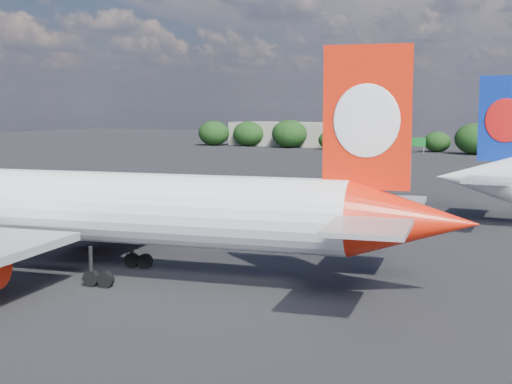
% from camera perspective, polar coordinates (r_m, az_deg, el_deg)
% --- Properties ---
extents(ground, '(500.00, 500.00, 0.00)m').
position_cam_1_polar(ground, '(99.08, 4.83, -1.10)').
color(ground, black).
rests_on(ground, ground).
extents(qantas_airliner, '(55.21, 52.74, 18.07)m').
position_cam_1_polar(qantas_airliner, '(58.69, -11.79, -1.36)').
color(qantas_airliner, white).
rests_on(qantas_airliner, ground).
extents(terminal_building, '(42.00, 16.00, 8.00)m').
position_cam_1_polar(terminal_building, '(245.35, 2.98, 4.64)').
color(terminal_building, gray).
rests_on(terminal_building, ground).
extents(highway_sign, '(6.00, 0.30, 4.50)m').
position_cam_1_polar(highway_sign, '(214.12, 12.64, 3.92)').
color(highway_sign, '#167026').
rests_on(highway_sign, ground).
extents(horizon_treeline, '(207.67, 16.77, 9.16)m').
position_cam_1_polar(horizon_treeline, '(214.34, 16.50, 4.03)').
color(horizon_treeline, black).
rests_on(horizon_treeline, ground).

